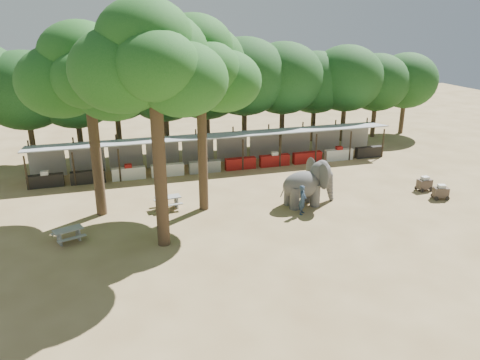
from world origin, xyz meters
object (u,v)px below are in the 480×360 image
object	(u,v)px
yard_tree_left	(85,74)
cart_back	(424,184)
yard_tree_back	(197,66)
picnic_table_near	(68,233)
cart_front	(441,192)
elephant	(309,183)
picnic_table_far	(168,201)
yard_tree_center	(150,61)
handler	(302,200)

from	to	relation	value
yard_tree_left	cart_back	size ratio (longest dim) A/B	10.63
yard_tree_back	yard_tree_left	bearing A→B (deg)	170.54
picnic_table_near	cart_front	world-z (taller)	cart_front
elephant	picnic_table_far	world-z (taller)	elephant
yard_tree_center	yard_tree_back	xyz separation A→B (m)	(3.00, 4.00, -0.67)
yard_tree_left	handler	world-z (taller)	yard_tree_left
picnic_table_near	picnic_table_far	size ratio (longest dim) A/B	1.10
picnic_table_near	picnic_table_far	world-z (taller)	picnic_table_far
yard_tree_center	handler	size ratio (longest dim) A/B	6.72
yard_tree_back	picnic_table_far	world-z (taller)	yard_tree_back
handler	cart_front	world-z (taller)	handler
picnic_table_near	handler	bearing A→B (deg)	-20.44
yard_tree_left	picnic_table_near	bearing A→B (deg)	-114.27
yard_tree_left	picnic_table_far	bearing A→B (deg)	-6.91
yard_tree_center	picnic_table_far	bearing A→B (deg)	76.92
yard_tree_center	picnic_table_far	xyz separation A→B (m)	(1.05, 4.51, -8.71)
picnic_table_far	cart_back	xyz separation A→B (m)	(17.03, -1.85, -0.01)
yard_tree_left	yard_tree_center	size ratio (longest dim) A/B	0.92
handler	picnic_table_near	xyz separation A→B (m)	(-13.14, 0.11, -0.42)
yard_tree_center	cart_front	distance (m)	20.12
yard_tree_left	cart_back	world-z (taller)	yard_tree_left
picnic_table_near	picnic_table_far	distance (m)	6.39
picnic_table_near	cart_front	xyz separation A→B (m)	(22.68, -0.44, 0.00)
elephant	handler	xyz separation A→B (m)	(-0.97, -1.31, -0.50)
picnic_table_far	cart_back	size ratio (longest dim) A/B	1.60
handler	yard_tree_left	bearing A→B (deg)	110.49
yard_tree_left	picnic_table_near	distance (m)	8.63
picnic_table_near	cart_front	bearing A→B (deg)	-21.07
cart_back	yard_tree_left	bearing A→B (deg)	171.92
yard_tree_left	handler	distance (m)	14.15
yard_tree_back	cart_back	xyz separation A→B (m)	(15.08, -1.35, -8.05)
cart_front	elephant	bearing A→B (deg)	-174.05
elephant	cart_front	xyz separation A→B (m)	(8.57, -1.64, -0.91)
picnic_table_far	cart_back	world-z (taller)	cart_back
yard_tree_back	handler	xyz separation A→B (m)	(5.56, -2.62, -7.65)
yard_tree_back	picnic_table_near	distance (m)	11.35
elephant	picnic_table_far	xyz separation A→B (m)	(-8.48, 1.83, -0.89)
handler	cart_back	world-z (taller)	handler
yard_tree_left	handler	xyz separation A→B (m)	(11.56, -3.62, -7.30)
handler	picnic_table_far	world-z (taller)	handler
elephant	picnic_table_near	bearing A→B (deg)	-179.54
yard_tree_center	cart_back	xyz separation A→B (m)	(18.07, 2.65, -8.72)
elephant	cart_front	size ratio (longest dim) A/B	3.22
picnic_table_near	cart_back	distance (m)	22.69
yard_tree_center	cart_front	world-z (taller)	yard_tree_center
handler	cart_back	bearing A→B (deg)	-44.46
yard_tree_left	handler	size ratio (longest dim) A/B	6.15
handler	cart_front	xyz separation A→B (m)	(9.54, -0.33, -0.42)
handler	picnic_table_far	xyz separation A→B (m)	(-7.51, 3.13, -0.40)
yard_tree_left	picnic_table_far	size ratio (longest dim) A/B	6.66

